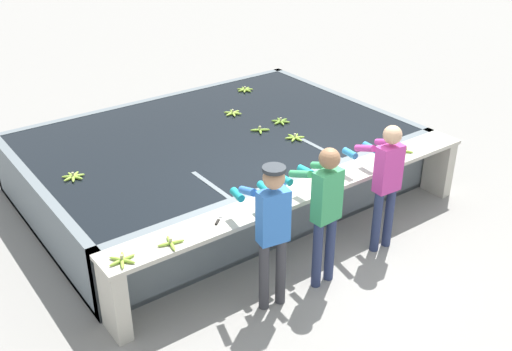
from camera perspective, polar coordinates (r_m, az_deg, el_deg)
name	(u,v)px	position (r m, az deg, el deg)	size (l,w,h in m)	color
ground_plane	(316,258)	(7.34, 5.78, -7.82)	(80.00, 80.00, 0.00)	gray
wash_tank	(215,161)	(8.66, -3.94, 1.43)	(5.17, 3.60, 0.87)	slate
work_ledge	(306,205)	(7.14, 4.82, -2.83)	(5.17, 0.45, 0.87)	#B7B2A3
worker_0	(272,223)	(6.06, 1.50, -4.58)	(0.48, 0.74, 1.66)	#38383D
worker_1	(324,204)	(6.44, 6.52, -2.73)	(0.43, 0.72, 1.68)	navy
worker_2	(385,177)	(7.18, 12.23, -0.10)	(0.43, 0.72, 1.63)	navy
banana_bunch_floating_0	(281,121)	(8.81, 2.36, 5.17)	(0.28, 0.28, 0.08)	#75A333
banana_bunch_floating_1	(295,138)	(8.28, 3.72, 3.63)	(0.27, 0.28, 0.08)	#8CB738
banana_bunch_floating_2	(233,113)	(9.12, -2.23, 5.97)	(0.28, 0.28, 0.08)	#9EC642
banana_bunch_floating_3	(260,130)	(8.51, 0.39, 4.37)	(0.26, 0.26, 0.08)	#7FAD33
banana_bunch_floating_4	(73,177)	(7.55, -17.02, -0.11)	(0.28, 0.28, 0.08)	#9EC642
banana_bunch_floating_5	(245,90)	(10.10, -1.06, 8.18)	(0.28, 0.28, 0.08)	#93BC3D
banana_bunch_ledge_0	(403,151)	(8.10, 13.79, 2.29)	(0.28, 0.27, 0.08)	#8CB738
banana_bunch_ledge_1	(122,260)	(5.89, -12.62, -7.86)	(0.28, 0.27, 0.08)	#93BC3D
banana_bunch_ledge_2	(171,243)	(6.05, -8.11, -6.37)	(0.28, 0.28, 0.08)	#9EC642
knife_0	(322,186)	(7.06, 6.30, -1.01)	(0.34, 0.14, 0.02)	silver
knife_1	(219,219)	(6.40, -3.52, -4.12)	(0.29, 0.25, 0.02)	silver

